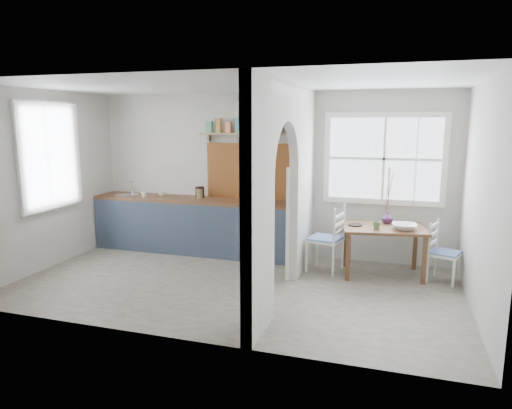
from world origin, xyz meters
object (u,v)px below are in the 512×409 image
(chair_left, at_px, (325,238))
(kettle, at_px, (263,196))
(dining_table, at_px, (383,251))
(vase, at_px, (387,218))
(chair_right, at_px, (445,252))

(chair_left, bearing_deg, kettle, -95.96)
(dining_table, height_order, chair_left, chair_left)
(vase, bearing_deg, kettle, 178.58)
(dining_table, relative_size, kettle, 5.38)
(dining_table, height_order, vase, vase)
(dining_table, relative_size, chair_right, 1.35)
(kettle, bearing_deg, chair_left, -36.65)
(kettle, relative_size, vase, 1.24)
(chair_left, relative_size, kettle, 4.68)
(chair_left, height_order, chair_right, chair_left)
(chair_left, bearing_deg, dining_table, 105.25)
(chair_left, height_order, vase, chair_left)
(chair_right, bearing_deg, chair_left, 111.02)
(dining_table, bearing_deg, kettle, 161.93)
(dining_table, bearing_deg, chair_left, 174.10)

